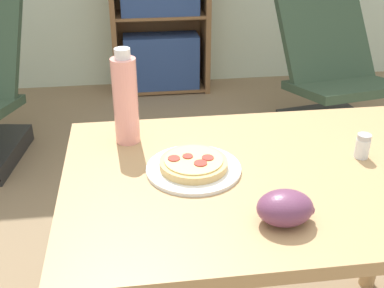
# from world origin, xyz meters

# --- Properties ---
(dining_table) EXTENTS (1.12, 0.72, 0.74)m
(dining_table) POSITION_xyz_m (0.10, -0.05, 0.63)
(dining_table) COLOR tan
(dining_table) RESTS_ON ground_plane
(pizza_on_plate) EXTENTS (0.25, 0.25, 0.04)m
(pizza_on_plate) POSITION_xyz_m (-0.13, -0.02, 0.76)
(pizza_on_plate) COLOR white
(pizza_on_plate) RESTS_ON dining_table
(grape_bunch) EXTENTS (0.13, 0.10, 0.08)m
(grape_bunch) POSITION_xyz_m (0.04, -0.26, 0.78)
(grape_bunch) COLOR #6B3856
(grape_bunch) RESTS_ON dining_table
(drink_bottle) EXTENTS (0.07, 0.07, 0.27)m
(drink_bottle) POSITION_xyz_m (-0.30, 0.17, 0.87)
(drink_bottle) COLOR pink
(drink_bottle) RESTS_ON dining_table
(salt_shaker) EXTENTS (0.04, 0.04, 0.07)m
(salt_shaker) POSITION_xyz_m (0.33, -0.01, 0.78)
(salt_shaker) COLOR white
(salt_shaker) RESTS_ON dining_table
(lounge_chair_far) EXTENTS (0.66, 0.84, 0.88)m
(lounge_chair_far) POSITION_xyz_m (0.94, 1.54, 0.29)
(lounge_chair_far) COLOR black
(lounge_chair_far) RESTS_ON ground_plane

